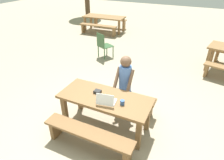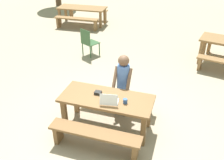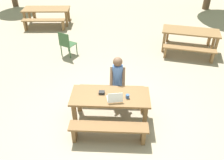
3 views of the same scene
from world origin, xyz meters
name	(u,v)px [view 1 (image 1 of 3)]	position (x,y,z in m)	size (l,w,h in m)	color
ground_plane	(106,125)	(0.00, 0.00, 0.00)	(30.00, 30.00, 0.00)	tan
picnic_table_front	(105,102)	(0.00, 0.00, 0.61)	(1.78, 0.75, 0.72)	brown
bench_near	(88,136)	(0.00, -0.65, 0.32)	(1.68, 0.30, 0.43)	brown
bench_far	(118,96)	(0.00, 0.65, 0.32)	(1.68, 0.30, 0.43)	brown
laptop	(106,101)	(0.11, -0.16, 0.78)	(0.37, 0.31, 0.23)	white
small_pouch	(97,92)	(-0.20, 0.06, 0.75)	(0.13, 0.11, 0.05)	black
coffee_mug	(122,102)	(0.39, -0.07, 0.77)	(0.08, 0.08, 0.09)	#335693
person_seated	(124,82)	(0.15, 0.62, 0.77)	(0.37, 0.39, 1.33)	#333847
plastic_chair	(104,45)	(-1.66, 3.11, 0.46)	(0.59, 0.59, 0.88)	#335933
picnic_table_rear	(104,18)	(-3.17, 6.06, 0.62)	(2.07, 0.95, 0.72)	olive
bench_rear_south	(98,27)	(-3.13, 5.36, 0.35)	(1.84, 0.40, 0.46)	olive
bench_rear_north	(110,21)	(-3.20, 6.75, 0.35)	(1.84, 0.40, 0.46)	olive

